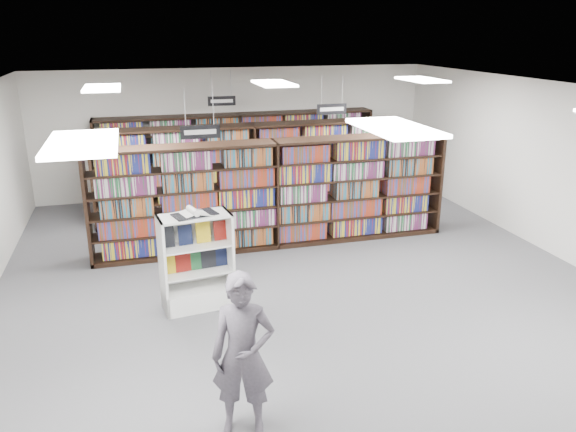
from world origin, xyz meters
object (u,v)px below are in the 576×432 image
object	(u,v)px
bookshelf_row_near	(275,194)
endcap_display	(197,276)
open_book	(194,213)
shopper	(243,355)

from	to	relation	value
bookshelf_row_near	endcap_display	distance (m)	2.88
bookshelf_row_near	open_book	bearing A→B (deg)	-128.97
endcap_display	open_book	size ratio (longest dim) A/B	2.10
bookshelf_row_near	endcap_display	bearing A→B (deg)	-129.54
endcap_display	open_book	distance (m)	1.03
shopper	open_book	bearing A→B (deg)	108.31
shopper	bookshelf_row_near	bearing A→B (deg)	88.03
bookshelf_row_near	shopper	xyz separation A→B (m)	(-1.66, -5.19, -0.14)
endcap_display	shopper	size ratio (longest dim) A/B	0.83
bookshelf_row_near	endcap_display	size ratio (longest dim) A/B	4.67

